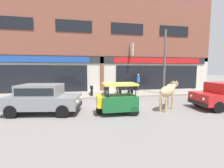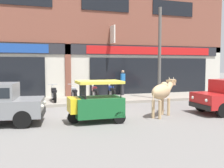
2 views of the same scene
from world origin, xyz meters
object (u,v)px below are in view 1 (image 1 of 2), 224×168
(motorcycle_0, at_px, (92,90))
(motorcycle_3, at_px, (130,89))
(motorcycle_1, at_px, (105,90))
(motorcycle_2, at_px, (119,89))
(pedestrian, at_px, (138,80))
(cow, at_px, (168,92))
(utility_pole, at_px, (165,62))
(auto_rickshaw, at_px, (117,101))
(car_0, at_px, (43,97))

(motorcycle_0, height_order, motorcycle_3, same)
(motorcycle_0, bearing_deg, motorcycle_1, -10.34)
(motorcycle_1, bearing_deg, motorcycle_2, 7.95)
(pedestrian, bearing_deg, cow, -96.44)
(motorcycle_3, relative_size, pedestrian, 1.13)
(pedestrian, bearing_deg, utility_pole, -59.87)
(motorcycle_0, relative_size, pedestrian, 1.13)
(cow, height_order, motorcycle_0, cow)
(cow, distance_m, pedestrian, 6.33)
(auto_rickshaw, relative_size, pedestrian, 1.25)
(motorcycle_1, height_order, motorcycle_3, same)
(auto_rickshaw, height_order, pedestrian, pedestrian)
(auto_rickshaw, xyz_separation_m, utility_pole, (4.88, 4.13, 2.08))
(auto_rickshaw, distance_m, motorcycle_3, 5.58)
(motorcycle_1, relative_size, motorcycle_2, 1.00)
(motorcycle_2, bearing_deg, utility_pole, -14.24)
(auto_rickshaw, height_order, motorcycle_3, auto_rickshaw)
(car_0, relative_size, motorcycle_3, 2.09)
(cow, xyz_separation_m, car_0, (-6.45, 0.60, -0.19))
(motorcycle_2, xyz_separation_m, utility_pole, (3.58, -0.91, 2.20))
(motorcycle_2, distance_m, motorcycle_3, 1.01)
(motorcycle_0, bearing_deg, motorcycle_2, -0.59)
(auto_rickshaw, bearing_deg, pedestrian, 61.23)
(car_0, relative_size, motorcycle_1, 2.08)
(motorcycle_1, relative_size, motorcycle_3, 1.00)
(motorcycle_0, bearing_deg, auto_rickshaw, -79.16)
(cow, relative_size, motorcycle_1, 1.01)
(motorcycle_2, relative_size, utility_pole, 0.35)
(auto_rickshaw, bearing_deg, motorcycle_0, 100.84)
(cow, bearing_deg, motorcycle_3, 95.95)
(motorcycle_3, bearing_deg, cow, -84.05)
(cow, distance_m, motorcycle_1, 5.47)
(auto_rickshaw, relative_size, motorcycle_2, 1.10)
(motorcycle_0, distance_m, motorcycle_2, 2.27)
(car_0, bearing_deg, motorcycle_2, 41.00)
(motorcycle_0, relative_size, utility_pole, 0.35)
(car_0, relative_size, motorcycle_2, 2.08)
(motorcycle_2, bearing_deg, motorcycle_3, 2.44)
(auto_rickshaw, relative_size, motorcycle_3, 1.10)
(utility_pole, bearing_deg, motorcycle_1, 171.24)
(pedestrian, bearing_deg, motorcycle_1, -155.43)
(auto_rickshaw, distance_m, pedestrian, 7.37)
(motorcycle_3, distance_m, utility_pole, 3.51)
(cow, xyz_separation_m, utility_pole, (2.05, 3.97, 1.73))
(car_0, distance_m, auto_rickshaw, 3.70)
(auto_rickshaw, distance_m, motorcycle_0, 5.15)
(cow, xyz_separation_m, motorcycle_0, (-3.80, 4.90, -0.47))
(car_0, relative_size, auto_rickshaw, 1.89)
(motorcycle_1, distance_m, motorcycle_2, 1.23)
(car_0, relative_size, motorcycle_0, 2.08)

